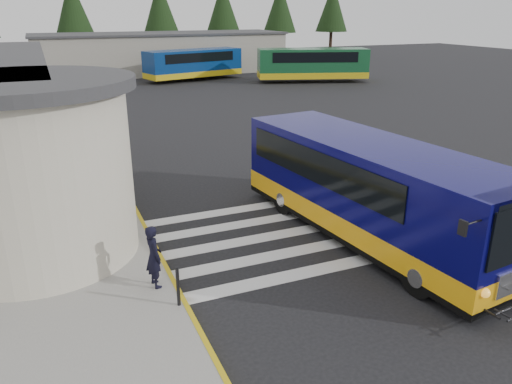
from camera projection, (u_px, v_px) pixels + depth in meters
name	position (u px, v px, depth m)	size (l,w,h in m)	color
ground	(277.00, 224.00, 16.19)	(140.00, 140.00, 0.00)	black
curb_strip	(129.00, 198.00, 18.12)	(0.12, 34.00, 0.16)	gold
crosswalk	(273.00, 236.00, 15.31)	(8.00, 5.35, 0.01)	silver
depot_building	(161.00, 53.00, 53.94)	(26.40, 8.40, 4.20)	gray
tree_line	(146.00, 7.00, 59.34)	(58.40, 4.40, 10.00)	black
transit_bus	(371.00, 193.00, 14.78)	(4.33, 10.67, 2.94)	#08064D
pedestrian_a	(154.00, 256.00, 12.01)	(0.58, 0.38, 1.59)	black
pedestrian_b	(40.00, 239.00, 12.90)	(0.78, 0.61, 1.61)	black
bollard	(178.00, 286.00, 11.30)	(0.08, 0.08, 0.98)	black
far_bus_a	(193.00, 63.00, 48.43)	(10.02, 5.06, 2.49)	navy
far_bus_b	(312.00, 63.00, 47.18)	(10.67, 5.86, 2.65)	#134927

